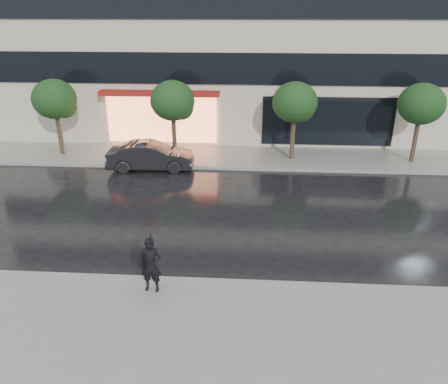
{
  "coord_description": "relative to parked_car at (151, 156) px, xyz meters",
  "views": [
    {
      "loc": [
        0.94,
        -11.35,
        7.36
      ],
      "look_at": [
        0.04,
        2.47,
        1.4
      ],
      "focal_mm": 35.0,
      "sensor_mm": 36.0,
      "label": 1
    }
  ],
  "objects": [
    {
      "name": "curb_near",
      "position": [
        3.86,
        -9.3,
        -0.6
      ],
      "size": [
        60.0,
        0.25,
        0.14
      ],
      "primitive_type": "cube",
      "color": "gray",
      "rests_on": "ground"
    },
    {
      "name": "tree_far_east",
      "position": [
        12.92,
        1.73,
        2.25
      ],
      "size": [
        2.2,
        2.2,
        3.99
      ],
      "color": "#33261C",
      "rests_on": "ground"
    },
    {
      "name": "tree_far_west",
      "position": [
        -5.08,
        1.73,
        2.25
      ],
      "size": [
        2.2,
        2.2,
        3.99
      ],
      "color": "#33261C",
      "rests_on": "ground"
    },
    {
      "name": "tree_mid_east",
      "position": [
        6.92,
        1.73,
        2.25
      ],
      "size": [
        2.2,
        2.2,
        3.99
      ],
      "color": "#33261C",
      "rests_on": "ground"
    },
    {
      "name": "parked_car",
      "position": [
        0.0,
        0.0,
        0.0
      ],
      "size": [
        4.18,
        1.68,
        1.35
      ],
      "primitive_type": "imported",
      "rotation": [
        0.0,
        0.0,
        1.63
      ],
      "color": "black",
      "rests_on": "ground"
    },
    {
      "name": "sidewalk_far",
      "position": [
        3.86,
        1.95,
        -0.61
      ],
      "size": [
        60.0,
        3.5,
        0.12
      ],
      "primitive_type": "cube",
      "color": "slate",
      "rests_on": "ground"
    },
    {
      "name": "sidewalk_near",
      "position": [
        3.86,
        -11.55,
        -0.61
      ],
      "size": [
        60.0,
        4.5,
        0.12
      ],
      "primitive_type": "cube",
      "color": "slate",
      "rests_on": "ground"
    },
    {
      "name": "curb_far",
      "position": [
        3.86,
        0.2,
        -0.6
      ],
      "size": [
        60.0,
        0.25,
        0.14
      ],
      "primitive_type": "cube",
      "color": "gray",
      "rests_on": "ground"
    },
    {
      "name": "tree_mid_west",
      "position": [
        0.92,
        1.73,
        2.25
      ],
      "size": [
        2.2,
        2.2,
        3.99
      ],
      "color": "#33261C",
      "rests_on": "ground"
    },
    {
      "name": "pedestrian_with_umbrella",
      "position": [
        2.22,
        -9.8,
        0.83
      ],
      "size": [
        0.87,
        0.88,
        2.18
      ],
      "rotation": [
        0.0,
        0.0,
        -0.07
      ],
      "color": "black",
      "rests_on": "sidewalk_near"
    },
    {
      "name": "ground",
      "position": [
        3.86,
        -8.3,
        -0.67
      ],
      "size": [
        120.0,
        120.0,
        0.0
      ],
      "primitive_type": "plane",
      "color": "black",
      "rests_on": "ground"
    }
  ]
}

